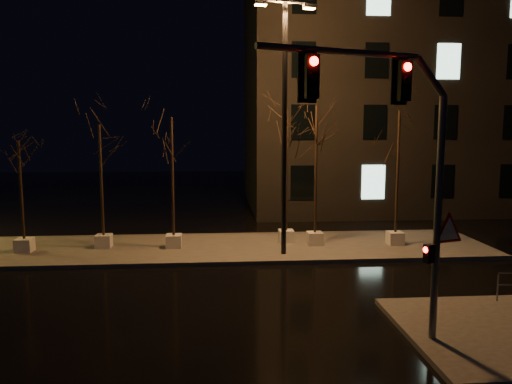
{
  "coord_description": "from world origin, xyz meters",
  "views": [
    {
      "loc": [
        -0.66,
        -15.0,
        5.21
      ],
      "look_at": [
        0.79,
        3.58,
        2.8
      ],
      "focal_mm": 35.0,
      "sensor_mm": 36.0,
      "label": 1
    }
  ],
  "objects": [
    {
      "name": "ground",
      "position": [
        0.0,
        0.0,
        0.0
      ],
      "size": [
        90.0,
        90.0,
        0.0
      ],
      "primitive_type": "plane",
      "color": "black",
      "rests_on": "ground"
    },
    {
      "name": "median",
      "position": [
        0.0,
        6.0,
        0.07
      ],
      "size": [
        22.0,
        5.0,
        0.15
      ],
      "primitive_type": "cube",
      "color": "#4A4842",
      "rests_on": "ground"
    },
    {
      "name": "building",
      "position": [
        14.0,
        18.0,
        7.5
      ],
      "size": [
        25.0,
        12.0,
        15.0
      ],
      "primitive_type": "cube",
      "color": "black",
      "rests_on": "ground"
    },
    {
      "name": "tree_0",
      "position": [
        -8.58,
        5.66,
        3.7
      ],
      "size": [
        1.8,
        1.8,
        4.68
      ],
      "color": "beige",
      "rests_on": "median"
    },
    {
      "name": "tree_1",
      "position": [
        -5.5,
        6.16,
        4.19
      ],
      "size": [
        1.8,
        1.8,
        5.33
      ],
      "color": "beige",
      "rests_on": "median"
    },
    {
      "name": "tree_2",
      "position": [
        -2.52,
        5.94,
        4.43
      ],
      "size": [
        1.8,
        1.8,
        5.65
      ],
      "color": "beige",
      "rests_on": "median"
    },
    {
      "name": "tree_3",
      "position": [
        2.36,
        6.53,
        4.69
      ],
      "size": [
        1.8,
        1.8,
        5.98
      ],
      "color": "beige",
      "rests_on": "median"
    },
    {
      "name": "tree_4",
      "position": [
        3.55,
        5.98,
        4.81
      ],
      "size": [
        1.8,
        1.8,
        6.15
      ],
      "color": "beige",
      "rests_on": "median"
    },
    {
      "name": "tree_5",
      "position": [
        7.06,
        5.77,
        4.65
      ],
      "size": [
        1.8,
        1.8,
        5.94
      ],
      "color": "beige",
      "rests_on": "median"
    },
    {
      "name": "traffic_signal_mast",
      "position": [
        3.48,
        -4.2,
        4.53
      ],
      "size": [
        5.2,
        1.82,
        6.67
      ],
      "rotation": [
        0.0,
        0.0,
        0.33
      ],
      "color": "slate",
      "rests_on": "sidewalk_corner"
    },
    {
      "name": "streetlight_main",
      "position": [
        1.98,
        4.52,
        5.83
      ],
      "size": [
        2.45,
        0.78,
        9.85
      ],
      "rotation": [
        0.0,
        0.0,
        0.21
      ],
      "color": "black",
      "rests_on": "median"
    }
  ]
}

